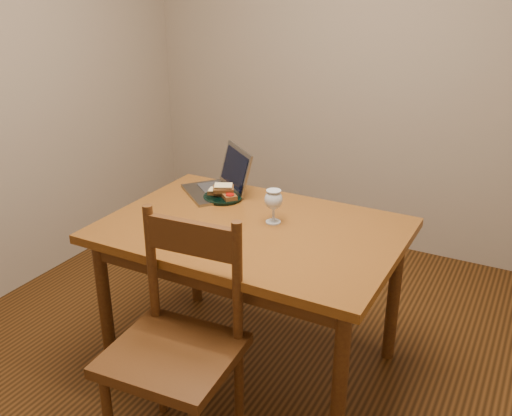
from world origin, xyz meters
The scene contains 10 objects.
floor centered at (0.00, 0.00, -0.01)m, with size 3.20×3.20×0.02m, color black.
back_wall centered at (0.00, 1.61, 1.30)m, with size 3.20×0.02×2.60m, color gray.
table centered at (0.01, 0.00, 0.65)m, with size 1.30×0.90×0.74m.
chair centered at (0.01, -0.61, 0.53)m, with size 0.49×0.47×0.49m.
plate centered at (-0.28, 0.22, 0.75)m, with size 0.20×0.20×0.02m, color black.
sandwich_cheese centered at (-0.31, 0.23, 0.77)m, with size 0.10×0.06×0.03m, color #381E0C, non-canonical shape.
sandwich_tomato centered at (-0.24, 0.21, 0.77)m, with size 0.10×0.06×0.03m, color #381E0C, non-canonical shape.
sandwich_top centered at (-0.28, 0.22, 0.79)m, with size 0.10×0.06×0.03m, color #381E0C, non-canonical shape.
milk_glass centered at (0.07, 0.08, 0.82)m, with size 0.08×0.08×0.16m, color white, non-canonical shape.
laptop centered at (-0.33, 0.30, 0.80)m, with size 0.42×0.41×0.22m.
Camera 1 is at (1.10, -2.02, 1.79)m, focal length 40.00 mm.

